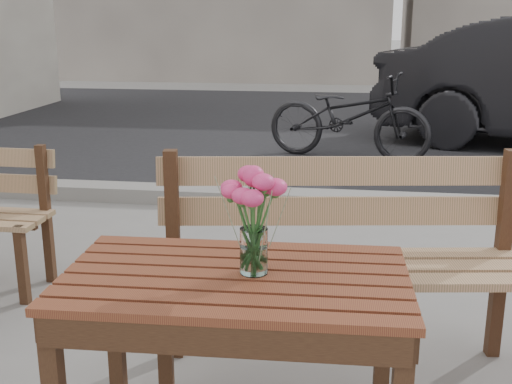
# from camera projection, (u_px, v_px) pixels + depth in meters

# --- Properties ---
(street) EXTENTS (30.00, 8.12, 0.12)m
(street) POSITION_uv_depth(u_px,v_px,m) (337.00, 151.00, 7.07)
(street) COLOR black
(street) RESTS_ON ground
(main_table) EXTENTS (1.12, 0.68, 0.68)m
(main_table) POSITION_uv_depth(u_px,v_px,m) (235.00, 306.00, 2.07)
(main_table) COLOR #5B2217
(main_table) RESTS_ON ground
(main_bench) EXTENTS (1.60, 0.68, 0.96)m
(main_bench) POSITION_uv_depth(u_px,v_px,m) (342.00, 238.00, 2.66)
(main_bench) COLOR olive
(main_bench) RESTS_ON ground
(main_vase) EXTENTS (0.19, 0.19, 0.35)m
(main_vase) POSITION_uv_depth(u_px,v_px,m) (254.00, 207.00, 2.00)
(main_vase) COLOR white
(main_vase) RESTS_ON main_table
(bicycle) EXTENTS (1.85, 1.07, 0.92)m
(bicycle) POSITION_uv_depth(u_px,v_px,m) (348.00, 116.00, 6.73)
(bicycle) COLOR black
(bicycle) RESTS_ON ground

